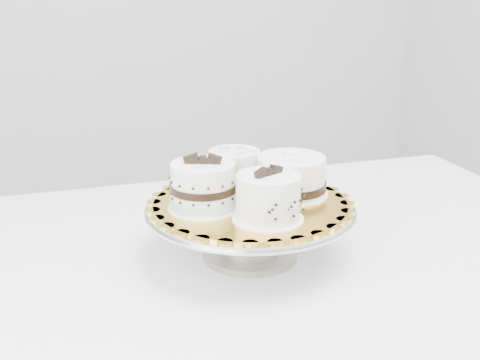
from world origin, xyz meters
name	(u,v)px	position (x,y,z in m)	size (l,w,h in m)	color
table	(271,280)	(0.12, 0.12, 0.68)	(1.37, 1.00, 0.75)	white
cake_stand	(250,221)	(0.06, 0.09, 0.82)	(0.36, 0.36, 0.10)	gray
cake_board	(250,203)	(0.06, 0.09, 0.85)	(0.33, 0.33, 0.00)	gold
cake_swirl	(268,198)	(0.05, 0.01, 0.89)	(0.13, 0.13, 0.09)	white
cake_banded	(203,188)	(-0.02, 0.10, 0.89)	(0.14, 0.14, 0.10)	white
cake_dots	(234,168)	(0.07, 0.18, 0.89)	(0.12, 0.12, 0.07)	white
cake_ribbon	(291,177)	(0.15, 0.10, 0.89)	(0.16, 0.16, 0.07)	white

